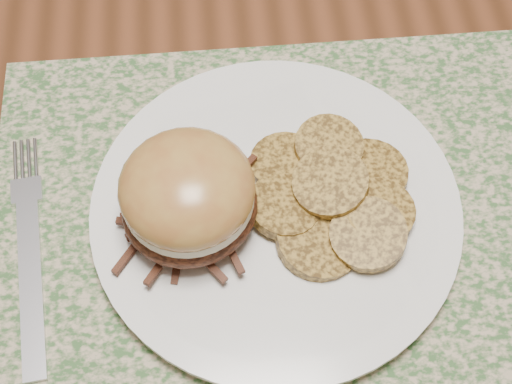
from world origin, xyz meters
TOP-DOWN VIEW (x-y plane):
  - ground at (0.00, 0.00)m, footprint 3.50×3.50m
  - dining_table at (0.00, 0.00)m, footprint 1.50×0.90m
  - placemat at (0.24, -0.26)m, footprint 0.45×0.33m
  - dinner_plate at (0.23, -0.26)m, footprint 0.26×0.26m
  - pork_sandwich at (0.17, -0.26)m, footprint 0.12×0.12m
  - roasted_potatoes at (0.27, -0.26)m, footprint 0.13×0.15m
  - fork at (0.05, -0.27)m, footprint 0.04×0.20m

SIDE VIEW (x-z plane):
  - ground at x=0.00m, z-range 0.00..0.00m
  - dining_table at x=0.00m, z-range 0.30..1.05m
  - placemat at x=0.24m, z-range 0.75..0.75m
  - fork at x=0.05m, z-range 0.75..0.76m
  - dinner_plate at x=0.23m, z-range 0.75..0.77m
  - roasted_potatoes at x=0.27m, z-range 0.76..0.80m
  - pork_sandwich at x=0.17m, z-range 0.77..0.84m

